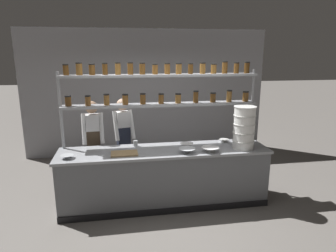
{
  "coord_description": "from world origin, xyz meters",
  "views": [
    {
      "loc": [
        -0.69,
        -4.44,
        2.41
      ],
      "look_at": [
        0.09,
        0.2,
        1.25
      ],
      "focal_mm": 32.0,
      "sensor_mm": 36.0,
      "label": 1
    }
  ],
  "objects_px": {
    "chef_left": "(94,141)",
    "chef_center": "(124,137)",
    "container_stack": "(244,128)",
    "spice_shelf_unit": "(161,90)",
    "prep_bowl_near_right": "(187,151)",
    "prep_bowl_near_left": "(210,150)",
    "prep_bowl_center_back": "(187,145)",
    "serving_cup_front": "(136,144)",
    "cutting_board": "(124,153)",
    "prep_bowl_far_left": "(224,141)",
    "prep_bowl_center_front": "(67,157)"
  },
  "relations": [
    {
      "from": "spice_shelf_unit",
      "to": "prep_bowl_near_left",
      "type": "bearing_deg",
      "value": -39.25
    },
    {
      "from": "chef_center",
      "to": "prep_bowl_center_front",
      "type": "bearing_deg",
      "value": -145.12
    },
    {
      "from": "prep_bowl_near_left",
      "to": "prep_bowl_far_left",
      "type": "relative_size",
      "value": 1.57
    },
    {
      "from": "prep_bowl_center_back",
      "to": "serving_cup_front",
      "type": "distance_m",
      "value": 0.83
    },
    {
      "from": "prep_bowl_near_left",
      "to": "prep_bowl_center_front",
      "type": "xyz_separation_m",
      "value": [
        -2.13,
        0.05,
        -0.01
      ]
    },
    {
      "from": "chef_left",
      "to": "prep_bowl_near_left",
      "type": "xyz_separation_m",
      "value": [
        1.81,
        -0.85,
        0.03
      ]
    },
    {
      "from": "chef_left",
      "to": "prep_bowl_far_left",
      "type": "distance_m",
      "value": 2.24
    },
    {
      "from": "chef_center",
      "to": "prep_bowl_center_back",
      "type": "relative_size",
      "value": 7.5
    },
    {
      "from": "spice_shelf_unit",
      "to": "prep_bowl_near_right",
      "type": "bearing_deg",
      "value": -59.67
    },
    {
      "from": "prep_bowl_near_right",
      "to": "serving_cup_front",
      "type": "height_order",
      "value": "serving_cup_front"
    },
    {
      "from": "container_stack",
      "to": "prep_bowl_center_front",
      "type": "xyz_separation_m",
      "value": [
        -2.69,
        -0.03,
        -0.32
      ]
    },
    {
      "from": "container_stack",
      "to": "cutting_board",
      "type": "distance_m",
      "value": 1.9
    },
    {
      "from": "prep_bowl_far_left",
      "to": "spice_shelf_unit",
      "type": "bearing_deg",
      "value": 174.8
    },
    {
      "from": "container_stack",
      "to": "prep_bowl_center_back",
      "type": "xyz_separation_m",
      "value": [
        -0.87,
        0.23,
        -0.31
      ]
    },
    {
      "from": "chef_left",
      "to": "chef_center",
      "type": "relative_size",
      "value": 1.0
    },
    {
      "from": "chef_center",
      "to": "prep_bowl_far_left",
      "type": "relative_size",
      "value": 9.32
    },
    {
      "from": "chef_left",
      "to": "cutting_board",
      "type": "xyz_separation_m",
      "value": [
        0.51,
        -0.75,
        0.0
      ]
    },
    {
      "from": "spice_shelf_unit",
      "to": "chef_left",
      "type": "height_order",
      "value": "spice_shelf_unit"
    },
    {
      "from": "chef_center",
      "to": "prep_bowl_far_left",
      "type": "xyz_separation_m",
      "value": [
        1.69,
        -0.56,
        0.01
      ]
    },
    {
      "from": "prep_bowl_near_left",
      "to": "prep_bowl_near_right",
      "type": "height_order",
      "value": "prep_bowl_near_left"
    },
    {
      "from": "container_stack",
      "to": "prep_bowl_center_back",
      "type": "relative_size",
      "value": 3.15
    },
    {
      "from": "prep_bowl_near_left",
      "to": "prep_bowl_center_front",
      "type": "distance_m",
      "value": 2.13
    },
    {
      "from": "cutting_board",
      "to": "prep_bowl_near_right",
      "type": "relative_size",
      "value": 1.55
    },
    {
      "from": "container_stack",
      "to": "prep_bowl_far_left",
      "type": "bearing_deg",
      "value": 114.63
    },
    {
      "from": "serving_cup_front",
      "to": "prep_bowl_center_back",
      "type": "bearing_deg",
      "value": -11.45
    },
    {
      "from": "prep_bowl_center_back",
      "to": "chef_left",
      "type": "bearing_deg",
      "value": 160.07
    },
    {
      "from": "spice_shelf_unit",
      "to": "chef_center",
      "type": "distance_m",
      "value": 1.18
    },
    {
      "from": "cutting_board",
      "to": "prep_bowl_near_right",
      "type": "xyz_separation_m",
      "value": [
        0.95,
        -0.09,
        0.02
      ]
    },
    {
      "from": "cutting_board",
      "to": "prep_bowl_near_left",
      "type": "xyz_separation_m",
      "value": [
        1.31,
        -0.1,
        0.02
      ]
    },
    {
      "from": "prep_bowl_near_left",
      "to": "prep_bowl_far_left",
      "type": "distance_m",
      "value": 0.6
    },
    {
      "from": "chef_center",
      "to": "cutting_board",
      "type": "xyz_separation_m",
      "value": [
        -0.01,
        -0.91,
        0.0
      ]
    },
    {
      "from": "prep_bowl_center_front",
      "to": "spice_shelf_unit",
      "type": "bearing_deg",
      "value": 19.11
    },
    {
      "from": "chef_center",
      "to": "cutting_board",
      "type": "relative_size",
      "value": 4.06
    },
    {
      "from": "prep_bowl_near_right",
      "to": "prep_bowl_near_left",
      "type": "bearing_deg",
      "value": -2.09
    },
    {
      "from": "cutting_board",
      "to": "prep_bowl_center_back",
      "type": "height_order",
      "value": "prep_bowl_center_back"
    },
    {
      "from": "cutting_board",
      "to": "serving_cup_front",
      "type": "height_order",
      "value": "serving_cup_front"
    },
    {
      "from": "cutting_board",
      "to": "prep_bowl_near_left",
      "type": "relative_size",
      "value": 1.46
    },
    {
      "from": "container_stack",
      "to": "prep_bowl_near_right",
      "type": "xyz_separation_m",
      "value": [
        -0.93,
        -0.06,
        -0.31
      ]
    },
    {
      "from": "serving_cup_front",
      "to": "prep_bowl_far_left",
      "type": "bearing_deg",
      "value": -0.49
    },
    {
      "from": "chef_left",
      "to": "chef_center",
      "type": "bearing_deg",
      "value": 12.87
    },
    {
      "from": "chef_center",
      "to": "prep_bowl_near_right",
      "type": "height_order",
      "value": "chef_center"
    },
    {
      "from": "chef_left",
      "to": "container_stack",
      "type": "bearing_deg",
      "value": -23.07
    },
    {
      "from": "chef_left",
      "to": "container_stack",
      "type": "distance_m",
      "value": 2.52
    },
    {
      "from": "cutting_board",
      "to": "prep_bowl_center_front",
      "type": "bearing_deg",
      "value": -176.32
    },
    {
      "from": "container_stack",
      "to": "prep_bowl_near_left",
      "type": "relative_size",
      "value": 2.49
    },
    {
      "from": "prep_bowl_near_right",
      "to": "container_stack",
      "type": "bearing_deg",
      "value": 4.0
    },
    {
      "from": "cutting_board",
      "to": "prep_bowl_far_left",
      "type": "distance_m",
      "value": 1.74
    },
    {
      "from": "prep_bowl_near_left",
      "to": "prep_bowl_near_right",
      "type": "relative_size",
      "value": 1.06
    },
    {
      "from": "cutting_board",
      "to": "serving_cup_front",
      "type": "relative_size",
      "value": 4.26
    },
    {
      "from": "spice_shelf_unit",
      "to": "prep_bowl_far_left",
      "type": "relative_size",
      "value": 18.35
    }
  ]
}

